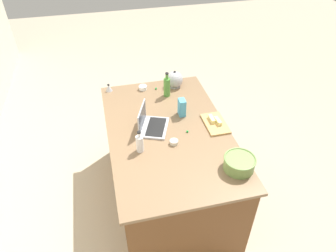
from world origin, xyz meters
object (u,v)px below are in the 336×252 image
at_px(cutting_board, 215,124).
at_px(kitchen_timer, 109,88).
at_px(laptop, 151,124).
at_px(ramekin_small, 174,142).
at_px(candy_bag, 182,107).
at_px(mixing_bowl_large, 239,163).
at_px(bottle_olive, 167,87).
at_px(butter_stick_left, 218,121).
at_px(bottle_vinegar, 140,143).
at_px(kettle, 175,80).
at_px(ramekin_medium, 143,88).
at_px(butter_stick_right, 212,119).

bearing_deg(cutting_board, kitchen_timer, 48.00).
xyz_separation_m(laptop, kitchen_timer, (0.72, 0.31, -0.01)).
relative_size(ramekin_small, candy_bag, 0.43).
bearing_deg(mixing_bowl_large, bottle_olive, 14.96).
relative_size(cutting_board, butter_stick_left, 2.93).
xyz_separation_m(bottle_vinegar, ramekin_small, (0.02, -0.30, -0.06)).
relative_size(bottle_olive, cutting_board, 0.82).
bearing_deg(bottle_vinegar, kitchen_timer, 9.64).
height_order(kettle, cutting_board, kettle).
distance_m(kettle, ramekin_medium, 0.35).
bearing_deg(laptop, bottle_vinegar, 152.24).
height_order(laptop, butter_stick_left, laptop).
xyz_separation_m(laptop, ramekin_medium, (0.66, -0.04, -0.02)).
height_order(butter_stick_left, ramekin_small, butter_stick_left).
height_order(laptop, candy_bag, laptop).
bearing_deg(butter_stick_left, butter_stick_right, 46.71).
relative_size(laptop, ramekin_medium, 4.26).
height_order(laptop, bottle_vinegar, laptop).
bearing_deg(bottle_olive, kettle, -37.11).
bearing_deg(butter_stick_right, mixing_bowl_large, -179.41).
bearing_deg(candy_bag, ramekin_medium, 27.86).
relative_size(cutting_board, kitchen_timer, 4.19).
bearing_deg(candy_bag, butter_stick_left, -127.32).
distance_m(mixing_bowl_large, bottle_vinegar, 0.81).
xyz_separation_m(mixing_bowl_large, bottle_olive, (1.14, 0.31, 0.05)).
height_order(kettle, ramekin_small, kettle).
bearing_deg(laptop, kitchen_timer, 23.39).
bearing_deg(kettle, ramekin_medium, 88.12).
bearing_deg(kettle, ramekin_small, 165.30).
height_order(laptop, butter_stick_right, laptop).
relative_size(butter_stick_right, kitchen_timer, 1.43).
xyz_separation_m(laptop, cutting_board, (-0.09, -0.59, -0.04)).
height_order(bottle_vinegar, kettle, bottle_vinegar).
xyz_separation_m(mixing_bowl_large, butter_stick_left, (0.57, -0.04, -0.02)).
xyz_separation_m(butter_stick_right, ramekin_small, (-0.21, 0.41, -0.02)).
xyz_separation_m(kettle, cutting_board, (-0.74, -0.20, -0.07)).
xyz_separation_m(laptop, mixing_bowl_large, (-0.65, -0.57, 0.01)).
xyz_separation_m(mixing_bowl_large, cutting_board, (0.56, -0.02, -0.05)).
relative_size(bottle_vinegar, kettle, 0.96).
distance_m(butter_stick_left, ramekin_medium, 0.94).
bearing_deg(laptop, bottle_olive, -28.54).
relative_size(mixing_bowl_large, kettle, 1.18).
xyz_separation_m(ramekin_small, candy_bag, (0.38, -0.18, 0.07)).
xyz_separation_m(bottle_olive, cutting_board, (-0.58, -0.32, -0.10)).
height_order(butter_stick_right, ramekin_medium, butter_stick_right).
distance_m(cutting_board, ramekin_small, 0.47).
bearing_deg(butter_stick_right, kettle, 14.13).
bearing_deg(candy_bag, mixing_bowl_large, -162.58).
distance_m(bottle_vinegar, ramekin_medium, 0.96).
bearing_deg(mixing_bowl_large, candy_bag, 17.42).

